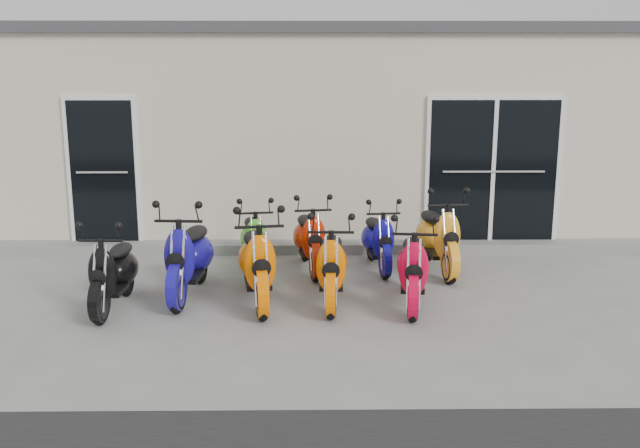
# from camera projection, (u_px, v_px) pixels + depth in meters

# --- Properties ---
(ground) EXTENTS (80.00, 80.00, 0.00)m
(ground) POSITION_uv_depth(u_px,v_px,m) (321.00, 294.00, 8.75)
(ground) COLOR gray
(ground) RESTS_ON ground
(building) EXTENTS (14.00, 6.00, 3.20)m
(building) POSITION_uv_depth(u_px,v_px,m) (317.00, 127.00, 13.47)
(building) COLOR beige
(building) RESTS_ON ground
(roof_cap) EXTENTS (14.20, 6.20, 0.16)m
(roof_cap) POSITION_uv_depth(u_px,v_px,m) (317.00, 35.00, 13.10)
(roof_cap) COLOR #3F3F42
(roof_cap) RESTS_ON building
(front_step) EXTENTS (14.00, 0.40, 0.15)m
(front_step) POSITION_uv_depth(u_px,v_px,m) (319.00, 247.00, 10.70)
(front_step) COLOR gray
(front_step) RESTS_ON ground
(door_left) EXTENTS (1.07, 0.08, 2.22)m
(door_left) POSITION_uv_depth(u_px,v_px,m) (103.00, 168.00, 10.55)
(door_left) COLOR black
(door_left) RESTS_ON front_step
(door_right) EXTENTS (2.02, 0.08, 2.22)m
(door_right) POSITION_uv_depth(u_px,v_px,m) (493.00, 167.00, 10.62)
(door_right) COLOR black
(door_right) RESTS_ON front_step
(scooter_front_black) EXTENTS (0.60, 1.52, 1.11)m
(scooter_front_black) POSITION_uv_depth(u_px,v_px,m) (112.00, 262.00, 8.11)
(scooter_front_black) COLOR black
(scooter_front_black) RESTS_ON ground
(scooter_front_blue) EXTENTS (0.76, 1.77, 1.27)m
(scooter_front_blue) POSITION_uv_depth(u_px,v_px,m) (188.00, 246.00, 8.52)
(scooter_front_blue) COLOR #180F8D
(scooter_front_blue) RESTS_ON ground
(scooter_front_orange_a) EXTENTS (0.88, 1.78, 1.26)m
(scooter_front_orange_a) POSITION_uv_depth(u_px,v_px,m) (257.00, 252.00, 8.28)
(scooter_front_orange_a) COLOR #FF6D00
(scooter_front_orange_a) RESTS_ON ground
(scooter_front_orange_b) EXTENTS (0.64, 1.61, 1.17)m
(scooter_front_orange_b) POSITION_uv_depth(u_px,v_px,m) (331.00, 255.00, 8.30)
(scooter_front_orange_b) COLOR #FF6D00
(scooter_front_orange_b) RESTS_ON ground
(scooter_front_red) EXTENTS (0.77, 1.64, 1.17)m
(scooter_front_red) POSITION_uv_depth(u_px,v_px,m) (413.00, 257.00, 8.21)
(scooter_front_red) COLOR red
(scooter_front_red) RESTS_ON ground
(scooter_back_green) EXTENTS (0.74, 1.51, 1.07)m
(scooter_back_green) POSITION_uv_depth(u_px,v_px,m) (254.00, 232.00, 9.67)
(scooter_back_green) COLOR #48B11D
(scooter_back_green) RESTS_ON ground
(scooter_back_red) EXTENTS (0.77, 1.59, 1.13)m
(scooter_back_red) POSITION_uv_depth(u_px,v_px,m) (309.00, 230.00, 9.64)
(scooter_back_red) COLOR #B31E03
(scooter_back_red) RESTS_ON ground
(scooter_back_blue) EXTENTS (0.67, 1.47, 1.05)m
(scooter_back_blue) POSITION_uv_depth(u_px,v_px,m) (378.00, 232.00, 9.71)
(scooter_back_blue) COLOR #100C88
(scooter_back_blue) RESTS_ON ground
(scooter_back_yellow) EXTENTS (0.78, 1.72, 1.23)m
(scooter_back_yellow) POSITION_uv_depth(u_px,v_px,m) (439.00, 227.00, 9.58)
(scooter_back_yellow) COLOR #FFA620
(scooter_back_yellow) RESTS_ON ground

